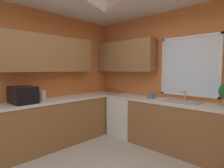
% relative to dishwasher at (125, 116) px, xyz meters
% --- Properties ---
extents(room_shell, '(4.05, 4.02, 2.72)m').
position_rel_dishwasher_xyz_m(room_shell, '(0.61, -1.14, 1.36)').
color(room_shell, '#D17238').
rests_on(room_shell, ground_plane).
extents(counter_run_left, '(0.65, 3.63, 0.91)m').
position_rel_dishwasher_xyz_m(counter_run_left, '(-0.66, -1.61, 0.02)').
color(counter_run_left, olive).
rests_on(counter_run_left, ground_plane).
extents(counter_run_back, '(3.14, 0.65, 0.91)m').
position_rel_dishwasher_xyz_m(counter_run_back, '(1.21, 0.03, 0.02)').
color(counter_run_back, olive).
rests_on(counter_run_back, ground_plane).
extents(dishwasher, '(0.60, 0.60, 0.87)m').
position_rel_dishwasher_xyz_m(dishwasher, '(0.00, 0.00, 0.00)').
color(dishwasher, white).
rests_on(dishwasher, ground_plane).
extents(microwave, '(0.48, 0.36, 0.29)m').
position_rel_dishwasher_xyz_m(microwave, '(-0.66, -1.97, 0.62)').
color(microwave, black).
rests_on(microwave, counter_run_left).
extents(kettle, '(0.12, 0.12, 0.20)m').
position_rel_dishwasher_xyz_m(kettle, '(-0.64, -1.63, 0.58)').
color(kettle, '#B7B7BC').
rests_on(kettle, counter_run_left).
extents(sink_assembly, '(0.64, 0.40, 0.19)m').
position_rel_dishwasher_xyz_m(sink_assembly, '(1.27, 0.04, 0.49)').
color(sink_assembly, '#9EA0A5').
rests_on(sink_assembly, counter_run_back).
extents(bowl, '(0.17, 0.17, 0.09)m').
position_rel_dishwasher_xyz_m(bowl, '(0.64, 0.03, 0.52)').
color(bowl, '#4C7099').
rests_on(bowl, counter_run_back).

